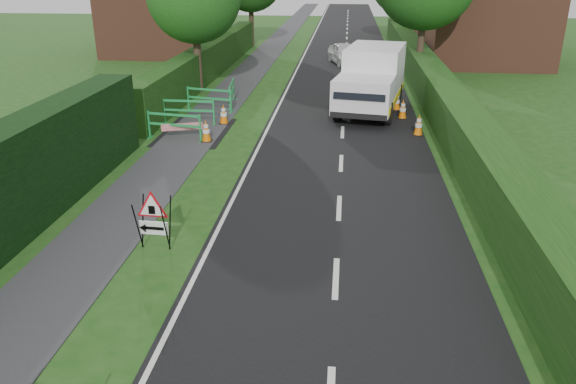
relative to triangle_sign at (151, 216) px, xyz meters
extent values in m
plane|color=#194614|center=(1.55, -1.85, -0.81)|extent=(120.00, 120.00, 0.00)
cube|color=black|center=(4.05, 33.15, -0.81)|extent=(6.00, 90.00, 0.02)
cube|color=#2D2D30|center=(-1.45, 33.15, -0.81)|extent=(2.00, 90.00, 0.02)
cube|color=#14380F|center=(-3.45, 20.15, -0.81)|extent=(1.00, 24.00, 1.80)
cube|color=#14380F|center=(8.05, 14.15, -0.81)|extent=(1.20, 50.00, 1.50)
cube|color=brown|center=(-8.45, 28.15, 1.94)|extent=(7.00, 7.00, 5.50)
cube|color=brown|center=(12.55, 26.15, 1.94)|extent=(7.00, 7.00, 5.50)
cube|color=brown|center=(13.55, 40.15, 1.94)|extent=(7.00, 7.00, 5.50)
cylinder|color=#2D2116|center=(-3.05, 16.15, 0.50)|extent=(0.36, 0.36, 2.62)
cylinder|color=#2D2116|center=(7.95, 20.15, 0.67)|extent=(0.36, 0.36, 2.97)
cylinder|color=#2D2116|center=(-3.05, 32.15, 0.59)|extent=(0.36, 0.36, 2.80)
cylinder|color=#2D2116|center=(7.95, 36.15, 0.41)|extent=(0.36, 0.36, 2.45)
cylinder|color=black|center=(-0.28, -0.11, -0.21)|extent=(0.05, 0.36, 1.17)
cylinder|color=black|center=(-0.27, 0.18, -0.21)|extent=(0.05, 0.36, 1.17)
cylinder|color=black|center=(0.35, -0.15, -0.21)|extent=(0.05, 0.36, 1.17)
cylinder|color=black|center=(0.36, 0.15, -0.21)|extent=(0.05, 0.36, 1.17)
cube|color=white|center=(0.04, -0.01, -0.29)|extent=(0.65, 0.06, 0.32)
cube|color=black|center=(0.04, -0.02, -0.29)|extent=(0.46, 0.04, 0.07)
cone|color=black|center=(-0.21, -0.01, -0.29)|extent=(0.16, 0.20, 0.19)
cube|color=black|center=(0.04, -0.03, 0.15)|extent=(0.15, 0.02, 0.19)
cube|color=silver|center=(5.32, 13.87, 0.73)|extent=(2.84, 3.93, 2.15)
cube|color=silver|center=(4.83, 11.19, 0.31)|extent=(2.61, 2.68, 1.31)
cube|color=black|center=(4.63, 10.10, 0.63)|extent=(1.97, 0.60, 0.60)
cube|color=yellow|center=(4.03, 13.05, -0.12)|extent=(1.02, 5.41, 0.27)
cube|color=yellow|center=(6.23, 12.64, -0.12)|extent=(1.02, 5.41, 0.27)
cube|color=black|center=(4.63, 10.11, -0.28)|extent=(2.17, 0.53, 0.22)
cylinder|color=black|center=(3.83, 11.32, -0.37)|extent=(0.42, 0.92, 0.89)
cylinder|color=black|center=(5.80, 10.96, -0.37)|extent=(0.42, 0.92, 0.89)
cylinder|color=black|center=(4.48, 14.84, -0.37)|extent=(0.42, 0.92, 0.89)
cylinder|color=black|center=(6.45, 14.48, -0.37)|extent=(0.42, 0.92, 0.89)
cube|color=black|center=(6.82, 9.59, -0.79)|extent=(0.38, 0.38, 0.04)
cone|color=orange|center=(6.82, 9.59, -0.40)|extent=(0.32, 0.32, 0.75)
cylinder|color=white|center=(6.82, 9.59, -0.44)|extent=(0.25, 0.25, 0.14)
cylinder|color=white|center=(6.82, 9.59, -0.25)|extent=(0.17, 0.17, 0.10)
cube|color=black|center=(6.44, 11.93, -0.79)|extent=(0.38, 0.38, 0.04)
cone|color=orange|center=(6.44, 11.93, -0.40)|extent=(0.32, 0.32, 0.75)
cylinder|color=white|center=(6.44, 11.93, -0.44)|extent=(0.25, 0.25, 0.14)
cylinder|color=white|center=(6.44, 11.93, -0.25)|extent=(0.17, 0.17, 0.10)
cube|color=black|center=(6.31, 13.33, -0.79)|extent=(0.38, 0.38, 0.04)
cone|color=orange|center=(6.31, 13.33, -0.40)|extent=(0.32, 0.32, 0.75)
cylinder|color=white|center=(6.31, 13.33, -0.44)|extent=(0.25, 0.25, 0.14)
cylinder|color=white|center=(6.31, 13.33, -0.25)|extent=(0.17, 0.17, 0.10)
cube|color=black|center=(-0.74, 8.03, -0.79)|extent=(0.38, 0.38, 0.04)
cone|color=orange|center=(-0.74, 8.03, -0.40)|extent=(0.32, 0.32, 0.75)
cylinder|color=white|center=(-0.74, 8.03, -0.44)|extent=(0.25, 0.25, 0.14)
cylinder|color=white|center=(-0.74, 8.03, -0.25)|extent=(0.17, 0.17, 0.10)
cube|color=black|center=(-0.62, 10.42, -0.79)|extent=(0.38, 0.38, 0.04)
cone|color=orange|center=(-0.62, 10.42, -0.40)|extent=(0.32, 0.32, 0.75)
cylinder|color=white|center=(-0.62, 10.42, -0.44)|extent=(0.25, 0.25, 0.14)
cylinder|color=white|center=(-0.62, 10.42, -0.25)|extent=(0.17, 0.17, 0.10)
cube|color=green|center=(-2.89, 8.28, -0.31)|extent=(0.06, 0.06, 1.00)
cube|color=green|center=(-0.92, 7.94, -0.31)|extent=(0.06, 0.06, 1.00)
cube|color=green|center=(-1.91, 8.11, 0.11)|extent=(1.98, 0.39, 0.08)
cube|color=green|center=(-1.91, 8.11, -0.26)|extent=(1.98, 0.39, 0.08)
cube|color=green|center=(-2.89, 8.28, -0.79)|extent=(0.12, 0.36, 0.04)
cube|color=green|center=(-0.92, 7.94, -0.79)|extent=(0.12, 0.36, 0.04)
cube|color=green|center=(-2.96, 10.26, -0.31)|extent=(0.05, 0.05, 1.00)
cube|color=green|center=(-0.96, 10.22, -0.31)|extent=(0.05, 0.05, 1.00)
cube|color=green|center=(-1.96, 10.24, 0.11)|extent=(2.00, 0.09, 0.08)
cube|color=green|center=(-1.96, 10.24, -0.26)|extent=(2.00, 0.09, 0.08)
cube|color=green|center=(-2.96, 10.26, -0.79)|extent=(0.07, 0.35, 0.04)
cube|color=green|center=(-0.96, 10.22, -0.79)|extent=(0.07, 0.35, 0.04)
cube|color=green|center=(-2.62, 12.58, -0.31)|extent=(0.06, 0.06, 1.00)
cube|color=green|center=(-0.67, 12.13, -0.31)|extent=(0.06, 0.06, 1.00)
cube|color=green|center=(-1.64, 12.35, 0.11)|extent=(1.96, 0.49, 0.08)
cube|color=green|center=(-1.64, 12.35, -0.26)|extent=(1.96, 0.49, 0.08)
cube|color=green|center=(-2.62, 12.58, -0.79)|extent=(0.14, 0.35, 0.04)
cube|color=green|center=(-0.67, 12.13, -0.79)|extent=(0.14, 0.35, 0.04)
cube|color=green|center=(-0.80, 12.58, -0.31)|extent=(0.06, 0.06, 1.00)
cube|color=green|center=(-1.03, 14.56, -0.31)|extent=(0.06, 0.06, 1.00)
cube|color=green|center=(-0.91, 13.57, 0.11)|extent=(0.27, 1.99, 0.08)
cube|color=green|center=(-0.91, 13.57, -0.26)|extent=(0.27, 1.99, 0.08)
cube|color=green|center=(-0.80, 12.58, -0.79)|extent=(0.35, 0.10, 0.04)
cube|color=green|center=(-1.03, 14.56, -0.79)|extent=(0.35, 0.10, 0.04)
cube|color=red|center=(-1.66, 8.27, -0.81)|extent=(1.43, 0.54, 0.25)
imported|color=silver|center=(3.98, 24.82, -0.17)|extent=(2.48, 4.05, 1.29)
camera|label=1|loc=(4.09, -10.70, 5.12)|focal=35.00mm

